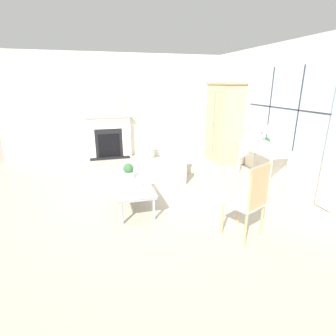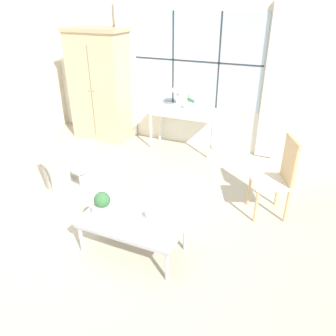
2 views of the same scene
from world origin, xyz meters
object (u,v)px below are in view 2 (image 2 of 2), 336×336
object	(u,v)px
console_table	(183,113)
coffee_table	(133,223)
armoire	(100,86)
table_lamp	(178,88)
potted_orchid	(189,99)
side_chair_wooden	(279,173)
potted_plant_small	(102,203)
armchair_upholstered	(85,173)
pillar_candle	(149,216)

from	to	relation	value
console_table	coffee_table	distance (m)	2.91
armoire	table_lamp	distance (m)	1.58
console_table	potted_orchid	bearing A→B (deg)	-13.83
coffee_table	armoire	bearing A→B (deg)	128.69
side_chair_wooden	potted_plant_small	xyz separation A→B (m)	(-1.67, -1.39, -0.04)
coffee_table	potted_orchid	bearing A→B (deg)	98.79
armchair_upholstered	pillar_candle	size ratio (longest dim) A/B	9.38
table_lamp	side_chair_wooden	xyz separation A→B (m)	(1.98, -1.47, -0.53)
armchair_upholstered	pillar_candle	distance (m)	1.69
potted_plant_small	pillar_candle	xyz separation A→B (m)	(0.52, 0.10, -0.09)
console_table	armchair_upholstered	world-z (taller)	console_table
table_lamp	pillar_candle	xyz separation A→B (m)	(0.82, -2.76, -0.66)
armchair_upholstered	potted_plant_small	xyz separation A→B (m)	(0.95, -0.92, 0.29)
coffee_table	armchair_upholstered	bearing A→B (deg)	145.26
armchair_upholstered	pillar_candle	world-z (taller)	armchair_upholstered
table_lamp	potted_plant_small	xyz separation A→B (m)	(0.30, -2.86, -0.58)
pillar_candle	coffee_table	bearing A→B (deg)	-149.85
armchair_upholstered	coffee_table	xyz separation A→B (m)	(1.31, -0.91, 0.12)
potted_orchid	side_chair_wooden	size ratio (longest dim) A/B	0.43
side_chair_wooden	potted_plant_small	distance (m)	2.18
armchair_upholstered	console_table	bearing A→B (deg)	68.32
potted_plant_small	armoire	bearing A→B (deg)	123.82
armoire	potted_orchid	world-z (taller)	armoire
potted_orchid	pillar_candle	xyz separation A→B (m)	(0.59, -2.72, -0.50)
table_lamp	armchair_upholstered	bearing A→B (deg)	-108.44
pillar_candle	side_chair_wooden	bearing A→B (deg)	48.02
console_table	potted_orchid	xyz separation A→B (m)	(0.10, -0.03, 0.26)
coffee_table	potted_plant_small	world-z (taller)	potted_plant_small
armoire	potted_orchid	bearing A→B (deg)	0.74
armoire	potted_plant_small	distance (m)	3.41
armchair_upholstered	table_lamp	bearing A→B (deg)	71.56
armchair_upholstered	side_chair_wooden	bearing A→B (deg)	10.23
table_lamp	potted_orchid	size ratio (longest dim) A/B	0.98
armoire	pillar_candle	bearing A→B (deg)	-48.43
armchair_upholstered	side_chair_wooden	world-z (taller)	side_chair_wooden
table_lamp	potted_plant_small	world-z (taller)	table_lamp
armoire	coffee_table	size ratio (longest dim) A/B	1.83
console_table	armchair_upholstered	bearing A→B (deg)	-111.68
armchair_upholstered	coffee_table	bearing A→B (deg)	-34.74
armoire	pillar_candle	world-z (taller)	armoire
side_chair_wooden	pillar_candle	bearing A→B (deg)	-131.98
side_chair_wooden	pillar_candle	world-z (taller)	side_chair_wooden
console_table	coffee_table	world-z (taller)	console_table
side_chair_wooden	pillar_candle	distance (m)	1.74
coffee_table	console_table	bearing A→B (deg)	100.71
armchair_upholstered	potted_plant_small	world-z (taller)	armchair_upholstered
armoire	console_table	xyz separation A→B (m)	(1.70, 0.05, -0.34)
potted_orchid	armchair_upholstered	world-z (taller)	potted_orchid
side_chair_wooden	potted_plant_small	world-z (taller)	side_chair_wooden
coffee_table	pillar_candle	world-z (taller)	pillar_candle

